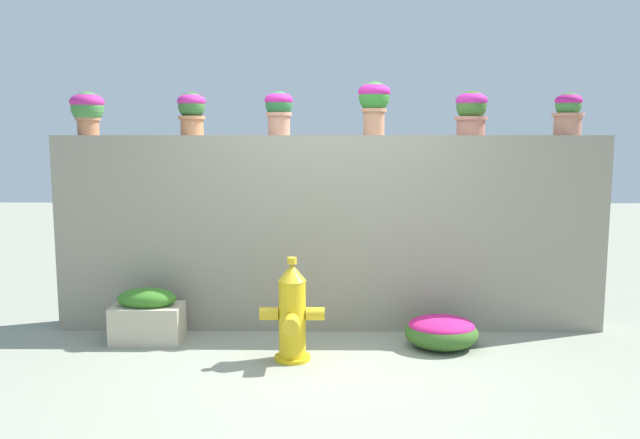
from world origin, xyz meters
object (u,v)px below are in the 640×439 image
potted_plant_2 (279,109)px  planter_box (147,316)px  potted_plant_4 (471,110)px  flower_bush_left (441,331)px  potted_plant_0 (87,109)px  potted_plant_5 (568,112)px  fire_hydrant (292,315)px  potted_plant_1 (192,110)px  potted_plant_3 (374,101)px

potted_plant_2 → planter_box: (-1.10, -0.45, -1.76)m
potted_plant_2 → potted_plant_4: 1.71m
planter_box → potted_plant_2: bearing=22.1°
potted_plant_4 → flower_bush_left: size_ratio=0.64×
potted_plant_0 → potted_plant_5: bearing=0.1°
potted_plant_2 → planter_box: potted_plant_2 is taller
potted_plant_4 → potted_plant_5: (0.85, -0.03, -0.02)m
fire_hydrant → planter_box: size_ratio=1.39×
potted_plant_0 → fire_hydrant: potted_plant_0 is taller
potted_plant_4 → flower_bush_left: 1.97m
potted_plant_0 → flower_bush_left: size_ratio=0.63×
potted_plant_1 → potted_plant_2: bearing=-5.3°
potted_plant_4 → potted_plant_1: bearing=-179.9°
potted_plant_5 → flower_bush_left: size_ratio=0.61×
flower_bush_left → planter_box: planter_box is taller
potted_plant_4 → potted_plant_5: 0.85m
potted_plant_4 → flower_bush_left: potted_plant_4 is taller
potted_plant_1 → planter_box: 1.86m
potted_plant_2 → potted_plant_0: bearing=178.7°
potted_plant_2 → potted_plant_1: bearing=174.7°
fire_hydrant → potted_plant_1: bearing=135.1°
planter_box → flower_bush_left: bearing=-2.3°
potted_plant_1 → potted_plant_2: potted_plant_2 is taller
flower_bush_left → potted_plant_0: bearing=169.3°
fire_hydrant → flower_bush_left: bearing=14.8°
flower_bush_left → planter_box: 2.49m
planter_box → potted_plant_1: bearing=58.9°
potted_plant_1 → fire_hydrant: size_ratio=0.46×
fire_hydrant → planter_box: 1.33m
potted_plant_2 → potted_plant_5: 2.57m
potted_plant_1 → planter_box: size_ratio=0.65×
potted_plant_3 → fire_hydrant: (-0.69, -0.93, -1.69)m
potted_plant_3 → flower_bush_left: size_ratio=0.77×
potted_plant_2 → flower_bush_left: potted_plant_2 is taller
potted_plant_4 → potted_plant_3: bearing=-179.3°
potted_plant_2 → fire_hydrant: bearing=-79.8°
potted_plant_1 → potted_plant_4: 2.50m
potted_plant_3 → potted_plant_5: potted_plant_3 is taller
potted_plant_1 → potted_plant_3: potted_plant_3 is taller
potted_plant_0 → potted_plant_4: 3.43m
potted_plant_5 → planter_box: bearing=-172.3°
potted_plant_0 → potted_plant_5: potted_plant_0 is taller
potted_plant_5 → potted_plant_3: bearing=179.5°
potted_plant_0 → planter_box: (0.61, -0.49, -1.77)m
potted_plant_3 → potted_plant_4: (0.87, 0.01, -0.08)m
potted_plant_5 → flower_bush_left: potted_plant_5 is taller
potted_plant_0 → potted_plant_2: same height
potted_plant_5 → planter_box: potted_plant_5 is taller
potted_plant_5 → planter_box: (-3.67, -0.50, -1.74)m
potted_plant_4 → planter_box: potted_plant_4 is taller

